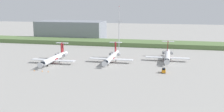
{
  "coord_description": "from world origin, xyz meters",
  "views": [
    {
      "loc": [
        29.03,
        -119.01,
        30.18
      ],
      "look_at": [
        0.0,
        13.31,
        3.0
      ],
      "focal_mm": 42.38,
      "sensor_mm": 36.0,
      "label": 1
    }
  ],
  "objects_px": {
    "antenna_mast": "(119,31)",
    "safety_cone_rear_marker": "(48,71)",
    "regional_jet_second": "(112,57)",
    "safety_cone_mid_marker": "(42,71)",
    "safety_cone_front_marker": "(34,70)",
    "baggage_tug": "(164,71)",
    "regional_jet_nearest": "(54,58)",
    "regional_jet_third": "(167,56)"
  },
  "relations": [
    {
      "from": "safety_cone_rear_marker",
      "to": "regional_jet_second",
      "type": "bearing_deg",
      "value": 48.75
    },
    {
      "from": "antenna_mast",
      "to": "safety_cone_mid_marker",
      "type": "height_order",
      "value": "antenna_mast"
    },
    {
      "from": "regional_jet_third",
      "to": "regional_jet_nearest",
      "type": "bearing_deg",
      "value": -161.77
    },
    {
      "from": "safety_cone_mid_marker",
      "to": "safety_cone_rear_marker",
      "type": "height_order",
      "value": "same"
    },
    {
      "from": "antenna_mast",
      "to": "safety_cone_rear_marker",
      "type": "relative_size",
      "value": 51.48
    },
    {
      "from": "regional_jet_second",
      "to": "antenna_mast",
      "type": "xyz_separation_m",
      "value": [
        -4.23,
        42.31,
        9.13
      ]
    },
    {
      "from": "regional_jet_nearest",
      "to": "safety_cone_front_marker",
      "type": "height_order",
      "value": "regional_jet_nearest"
    },
    {
      "from": "baggage_tug",
      "to": "safety_cone_front_marker",
      "type": "relative_size",
      "value": 5.82
    },
    {
      "from": "regional_jet_second",
      "to": "safety_cone_mid_marker",
      "type": "relative_size",
      "value": 56.36
    },
    {
      "from": "regional_jet_third",
      "to": "safety_cone_front_marker",
      "type": "height_order",
      "value": "regional_jet_third"
    },
    {
      "from": "regional_jet_second",
      "to": "baggage_tug",
      "type": "height_order",
      "value": "regional_jet_second"
    },
    {
      "from": "regional_jet_second",
      "to": "antenna_mast",
      "type": "height_order",
      "value": "antenna_mast"
    },
    {
      "from": "regional_jet_second",
      "to": "safety_cone_front_marker",
      "type": "xyz_separation_m",
      "value": [
        -30.21,
        -25.81,
        -2.26
      ]
    },
    {
      "from": "baggage_tug",
      "to": "regional_jet_nearest",
      "type": "bearing_deg",
      "value": 171.84
    },
    {
      "from": "safety_cone_mid_marker",
      "to": "antenna_mast",
      "type": "bearing_deg",
      "value": 72.14
    },
    {
      "from": "baggage_tug",
      "to": "antenna_mast",
      "type": "bearing_deg",
      "value": 118.07
    },
    {
      "from": "safety_cone_mid_marker",
      "to": "safety_cone_rear_marker",
      "type": "xyz_separation_m",
      "value": [
        3.12,
        -0.39,
        0.0
      ]
    },
    {
      "from": "regional_jet_third",
      "to": "safety_cone_rear_marker",
      "type": "distance_m",
      "value": 62.98
    },
    {
      "from": "antenna_mast",
      "to": "baggage_tug",
      "type": "height_order",
      "value": "antenna_mast"
    },
    {
      "from": "regional_jet_nearest",
      "to": "antenna_mast",
      "type": "xyz_separation_m",
      "value": [
        23.82,
        51.02,
        9.13
      ]
    },
    {
      "from": "safety_cone_mid_marker",
      "to": "safety_cone_rear_marker",
      "type": "bearing_deg",
      "value": -7.17
    },
    {
      "from": "antenna_mast",
      "to": "safety_cone_mid_marker",
      "type": "xyz_separation_m",
      "value": [
        -21.99,
        -68.26,
        -11.39
      ]
    },
    {
      "from": "regional_jet_nearest",
      "to": "safety_cone_rear_marker",
      "type": "relative_size",
      "value": 56.36
    },
    {
      "from": "regional_jet_nearest",
      "to": "safety_cone_mid_marker",
      "type": "distance_m",
      "value": 17.48
    },
    {
      "from": "regional_jet_nearest",
      "to": "safety_cone_rear_marker",
      "type": "height_order",
      "value": "regional_jet_nearest"
    },
    {
      "from": "regional_jet_third",
      "to": "safety_cone_rear_marker",
      "type": "height_order",
      "value": "regional_jet_third"
    },
    {
      "from": "regional_jet_second",
      "to": "antenna_mast",
      "type": "relative_size",
      "value": 1.09
    },
    {
      "from": "safety_cone_mid_marker",
      "to": "baggage_tug",
      "type": "bearing_deg",
      "value": 9.88
    },
    {
      "from": "regional_jet_third",
      "to": "antenna_mast",
      "type": "relative_size",
      "value": 1.09
    },
    {
      "from": "regional_jet_second",
      "to": "safety_cone_mid_marker",
      "type": "bearing_deg",
      "value": -135.3
    },
    {
      "from": "antenna_mast",
      "to": "safety_cone_front_marker",
      "type": "height_order",
      "value": "antenna_mast"
    },
    {
      "from": "safety_cone_mid_marker",
      "to": "safety_cone_front_marker",
      "type": "bearing_deg",
      "value": 177.94
    },
    {
      "from": "regional_jet_second",
      "to": "regional_jet_third",
      "type": "bearing_deg",
      "value": 19.18
    },
    {
      "from": "antenna_mast",
      "to": "regional_jet_nearest",
      "type": "bearing_deg",
      "value": -115.03
    },
    {
      "from": "regional_jet_second",
      "to": "baggage_tug",
      "type": "bearing_deg",
      "value": -31.45
    },
    {
      "from": "regional_jet_third",
      "to": "safety_cone_front_marker",
      "type": "bearing_deg",
      "value": -148.66
    },
    {
      "from": "safety_cone_front_marker",
      "to": "regional_jet_third",
      "type": "bearing_deg",
      "value": 31.34
    },
    {
      "from": "regional_jet_second",
      "to": "regional_jet_third",
      "type": "distance_m",
      "value": 30.05
    },
    {
      "from": "safety_cone_front_marker",
      "to": "regional_jet_nearest",
      "type": "bearing_deg",
      "value": 82.82
    },
    {
      "from": "regional_jet_third",
      "to": "antenna_mast",
      "type": "bearing_deg",
      "value": 135.15
    },
    {
      "from": "safety_cone_front_marker",
      "to": "safety_cone_rear_marker",
      "type": "bearing_deg",
      "value": -4.31
    },
    {
      "from": "safety_cone_front_marker",
      "to": "safety_cone_mid_marker",
      "type": "bearing_deg",
      "value": -2.06
    }
  ]
}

